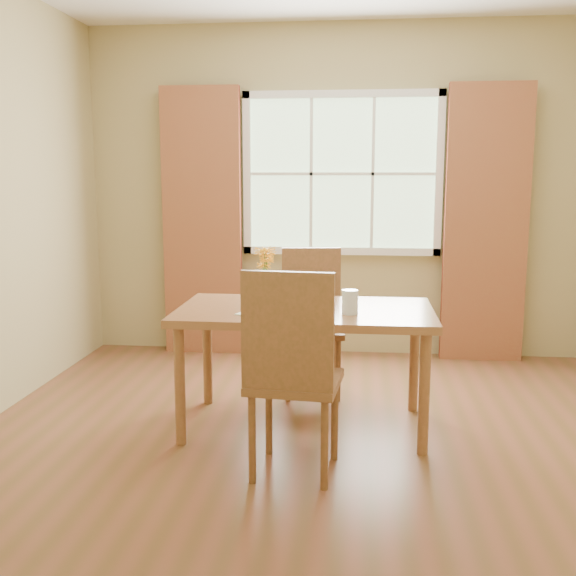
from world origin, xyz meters
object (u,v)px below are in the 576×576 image
Objects in this scene: dining_table at (305,321)px; flower_vase at (265,267)px; croissant_sandwich at (289,296)px; water_glass at (350,303)px; chair_near at (291,366)px; chair_far at (312,314)px.

flower_vase is at bearing 143.90° from dining_table.
flower_vase is (-0.26, 0.19, 0.29)m from dining_table.
croissant_sandwich is 0.35m from water_glass.
chair_near reaches higher than dining_table.
dining_table is 0.71m from chair_far.
dining_table is at bearing 94.94° from chair_near.
chair_near is at bearing -96.51° from chair_far.
croissant_sandwich is (-0.08, 0.63, 0.23)m from chair_near.
water_glass reaches higher than dining_table.
flower_vase is (-0.52, 0.33, 0.15)m from water_glass.
chair_near is 1.00m from flower_vase.
flower_vase is at bearing -122.49° from chair_far.
chair_near is at bearing -90.68° from dining_table.
chair_far is (-0.00, 1.42, -0.04)m from chair_near.
water_glass is (0.26, -0.14, 0.14)m from dining_table.
chair_far is at bearing 107.97° from water_glass.
chair_far reaches higher than dining_table.
croissant_sandwich is 0.35m from flower_vase.
croissant_sandwich is at bearing 171.20° from water_glass.
dining_table is at bearing 20.06° from croissant_sandwich.
flower_vase reaches higher than water_glass.
water_glass is at bearing -27.20° from dining_table.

